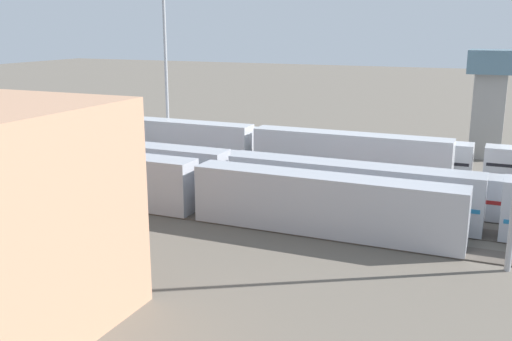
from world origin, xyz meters
The scene contains 14 objects.
ground_plane centered at (0.00, 0.00, 0.00)m, with size 400.00×400.00×0.00m, color #60594F.
track_bed_0 centered at (0.00, -12.50, 0.06)m, with size 140.00×2.80×0.12m, color #3D3833.
track_bed_1 centered at (0.00, -7.50, 0.06)m, with size 140.00×2.80×0.12m, color #3D3833.
track_bed_2 centered at (0.00, -2.50, 0.06)m, with size 140.00×2.80×0.12m, color #4C443D.
track_bed_3 centered at (0.00, 2.50, 0.06)m, with size 140.00×2.80×0.12m, color #3D3833.
track_bed_4 centered at (0.00, 7.50, 0.06)m, with size 140.00×2.80×0.12m, color #4C443D.
track_bed_5 centered at (0.00, 12.50, 0.06)m, with size 140.00×2.80×0.12m, color #4C443D.
train_on_track_0 centered at (-11.31, -12.50, 2.08)m, with size 90.60×3.06×4.40m.
train_on_track_3 centered at (-5.57, 2.50, 2.02)m, with size 71.40×3.06×3.80m.
train_on_track_4 centered at (-3.57, 7.50, 2.60)m, with size 71.40×3.06×5.00m.
train_on_track_5 centered at (21.56, 12.50, 2.62)m, with size 71.40×3.00×5.00m.
train_on_track_1 centered at (12.49, -7.50, 2.62)m, with size 47.20×3.00×5.00m.
light_mast_0 centered at (30.24, -16.19, 19.76)m, with size 2.80×0.70×31.69m.
control_tower centered at (-13.68, -24.97, 8.24)m, with size 6.00×6.00×14.15m.
Camera 1 is at (-16.08, 57.99, 17.17)m, focal length 41.25 mm.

